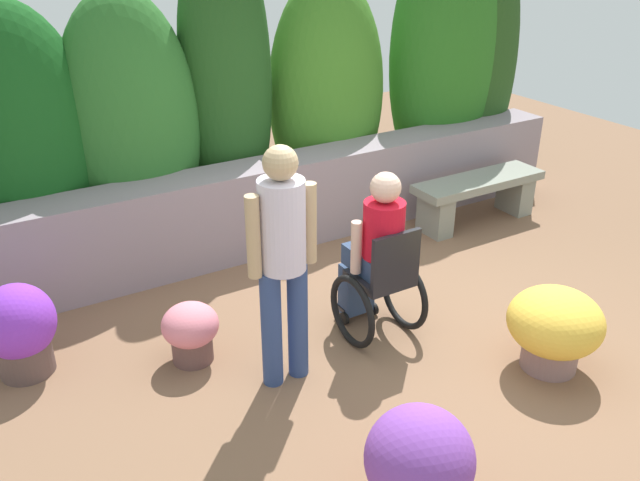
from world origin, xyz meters
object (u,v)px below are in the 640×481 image
(person_in_wheelchair, at_px, (378,261))
(flower_pot_terracotta_by_wall, at_px, (19,329))
(stone_bench, at_px, (478,193))
(flower_pot_small_foreground, at_px, (191,331))
(flower_pot_purple_near, at_px, (554,327))
(flower_pot_red_accent, at_px, (419,467))
(person_standing_companion, at_px, (283,253))

(person_in_wheelchair, height_order, flower_pot_terracotta_by_wall, person_in_wheelchair)
(stone_bench, distance_m, flower_pot_small_foreground, 3.51)
(stone_bench, height_order, flower_pot_purple_near, flower_pot_purple_near)
(flower_pot_purple_near, bearing_deg, flower_pot_red_accent, -161.27)
(person_standing_companion, bearing_deg, flower_pot_purple_near, -17.68)
(person_in_wheelchair, xyz_separation_m, flower_pot_purple_near, (0.81, -0.99, -0.29))
(stone_bench, distance_m, person_standing_companion, 3.28)
(flower_pot_terracotta_by_wall, bearing_deg, flower_pot_small_foreground, -23.80)
(flower_pot_purple_near, height_order, flower_pot_terracotta_by_wall, flower_pot_terracotta_by_wall)
(stone_bench, relative_size, person_standing_companion, 0.87)
(flower_pot_terracotta_by_wall, distance_m, flower_pot_small_foreground, 1.16)
(flower_pot_purple_near, bearing_deg, flower_pot_terracotta_by_wall, 150.09)
(person_standing_companion, bearing_deg, person_in_wheelchair, 18.69)
(person_standing_companion, xyz_separation_m, flower_pot_terracotta_by_wall, (-1.54, 0.99, -0.62))
(stone_bench, bearing_deg, flower_pot_red_accent, -142.16)
(stone_bench, height_order, flower_pot_small_foreground, stone_bench)
(flower_pot_red_accent, xyz_separation_m, flower_pot_small_foreground, (-0.51, 1.93, -0.09))
(flower_pot_purple_near, distance_m, flower_pot_small_foreground, 2.56)
(person_standing_companion, xyz_separation_m, flower_pot_purple_near, (1.67, -0.85, -0.64))
(flower_pot_terracotta_by_wall, relative_size, flower_pot_small_foreground, 1.51)
(person_standing_companion, relative_size, flower_pot_red_accent, 2.50)
(person_standing_companion, height_order, flower_pot_terracotta_by_wall, person_standing_companion)
(stone_bench, xyz_separation_m, flower_pot_purple_near, (-1.28, -2.14, 0.01))
(person_in_wheelchair, xyz_separation_m, flower_pot_terracotta_by_wall, (-2.39, 0.85, -0.27))
(person_in_wheelchair, xyz_separation_m, person_standing_companion, (-0.85, -0.14, 0.35))
(stone_bench, bearing_deg, flower_pot_terracotta_by_wall, 178.86)
(person_standing_companion, relative_size, flower_pot_small_foreground, 3.74)
(flower_pot_purple_near, bearing_deg, person_in_wheelchair, 129.40)
(person_in_wheelchair, relative_size, flower_pot_red_accent, 1.96)
(person_in_wheelchair, relative_size, flower_pot_purple_near, 2.01)
(stone_bench, height_order, person_in_wheelchair, person_in_wheelchair)
(person_in_wheelchair, bearing_deg, stone_bench, 31.20)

